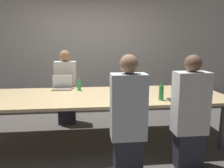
{
  "coord_description": "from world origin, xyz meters",
  "views": [
    {
      "loc": [
        -0.04,
        -3.26,
        1.52
      ],
      "look_at": [
        0.32,
        0.1,
        0.9
      ],
      "focal_mm": 35.0,
      "sensor_mm": 36.0,
      "label": 1
    }
  ],
  "objects": [
    {
      "name": "laptop_far_midleft",
      "position": [
        -0.5,
        0.52,
        0.82
      ],
      "size": [
        0.34,
        0.23,
        0.24
      ],
      "color": "gray",
      "rests_on": "conference_table"
    },
    {
      "name": "ground_plane",
      "position": [
        0.0,
        0.0,
        0.0
      ],
      "size": [
        24.0,
        24.0,
        0.0
      ],
      "primitive_type": "plane",
      "color": "#4C4742"
    },
    {
      "name": "person_far_midleft",
      "position": [
        -0.47,
        0.89,
        0.68
      ],
      "size": [
        0.4,
        0.24,
        1.41
      ],
      "color": "#2D2D38",
      "rests_on": "ground_plane"
    },
    {
      "name": "person_near_midright",
      "position": [
        0.4,
        -0.92,
        0.69
      ],
      "size": [
        0.4,
        0.24,
        1.41
      ],
      "rotation": [
        0.0,
        0.0,
        3.14
      ],
      "color": "#2D2D38",
      "rests_on": "ground_plane"
    },
    {
      "name": "conference_table",
      "position": [
        0.0,
        0.0,
        0.7
      ],
      "size": [
        4.08,
        1.29,
        0.75
      ],
      "color": "#D6B77F",
      "rests_on": "ground_plane"
    },
    {
      "name": "person_near_right",
      "position": [
        1.17,
        -0.84,
        0.68
      ],
      "size": [
        0.4,
        0.24,
        1.4
      ],
      "rotation": [
        0.0,
        0.0,
        3.14
      ],
      "color": "#2D2D38",
      "rests_on": "ground_plane"
    },
    {
      "name": "laptop_near_midright",
      "position": [
        0.42,
        -0.43,
        0.82
      ],
      "size": [
        0.35,
        0.24,
        0.24
      ],
      "rotation": [
        0.0,
        0.0,
        3.14
      ],
      "color": "#B7B7BC",
      "rests_on": "conference_table"
    },
    {
      "name": "stapler",
      "position": [
        0.37,
        -0.18,
        0.77
      ],
      "size": [
        0.11,
        0.15,
        0.05
      ],
      "rotation": [
        0.0,
        0.0,
        0.51
      ],
      "color": "black",
      "rests_on": "conference_table"
    },
    {
      "name": "notebook",
      "position": [
        0.74,
        -0.03,
        0.76
      ],
      "size": [
        0.24,
        0.16,
        0.02
      ],
      "rotation": [
        0.0,
        0.0,
        -0.08
      ],
      "color": "#2D4C8C",
      "rests_on": "conference_table"
    },
    {
      "name": "cup_near_midright",
      "position": [
        0.7,
        -0.43,
        0.79
      ],
      "size": [
        0.1,
        0.1,
        0.08
      ],
      "color": "#232328",
      "rests_on": "conference_table"
    },
    {
      "name": "laptop_near_right",
      "position": [
        1.21,
        -0.5,
        0.82
      ],
      "size": [
        0.33,
        0.22,
        0.22
      ],
      "rotation": [
        0.0,
        0.0,
        3.14
      ],
      "color": "#333338",
      "rests_on": "conference_table"
    },
    {
      "name": "curtain_wall",
      "position": [
        0.0,
        2.03,
        1.4
      ],
      "size": [
        12.0,
        0.06,
        2.8
      ],
      "color": "beige",
      "rests_on": "ground_plane"
    },
    {
      "name": "bottle_near_right",
      "position": [
        0.96,
        -0.39,
        0.85
      ],
      "size": [
        0.07,
        0.07,
        0.24
      ],
      "color": "green",
      "rests_on": "conference_table"
    },
    {
      "name": "bottle_far_midleft",
      "position": [
        -0.21,
        0.37,
        0.84
      ],
      "size": [
        0.06,
        0.06,
        0.2
      ],
      "color": "green",
      "rests_on": "conference_table"
    }
  ]
}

